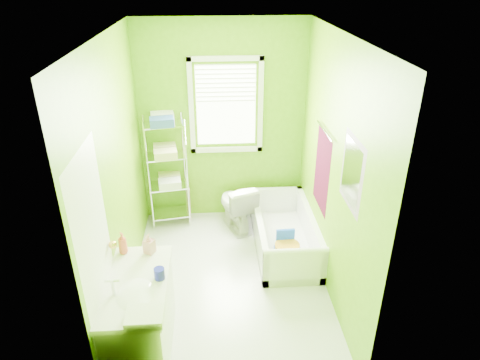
{
  "coord_description": "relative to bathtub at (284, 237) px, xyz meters",
  "views": [
    {
      "loc": [
        -0.12,
        -3.72,
        3.13
      ],
      "look_at": [
        0.14,
        0.25,
        1.11
      ],
      "focal_mm": 32.0,
      "sensor_mm": 36.0,
      "label": 1
    }
  ],
  "objects": [
    {
      "name": "room_envelope",
      "position": [
        -0.7,
        -0.56,
        1.39
      ],
      "size": [
        2.14,
        2.94,
        2.62
      ],
      "color": "#5A9507",
      "rests_on": "ground"
    },
    {
      "name": "wire_shelf_unit",
      "position": [
        -1.41,
        0.7,
        0.76
      ],
      "size": [
        0.54,
        0.45,
        1.51
      ],
      "color": "silver",
      "rests_on": "ground"
    },
    {
      "name": "vanity",
      "position": [
        -1.5,
        -1.47,
        0.26
      ],
      "size": [
        0.54,
        1.05,
        0.98
      ],
      "color": "white",
      "rests_on": "ground"
    },
    {
      "name": "window",
      "position": [
        -0.65,
        0.86,
        1.46
      ],
      "size": [
        0.92,
        0.05,
        1.22
      ],
      "color": "white",
      "rests_on": "ground"
    },
    {
      "name": "door",
      "position": [
        -1.74,
        -1.56,
        0.85
      ],
      "size": [
        0.09,
        0.8,
        2.0
      ],
      "color": "white",
      "rests_on": "ground"
    },
    {
      "name": "right_wall_decor",
      "position": [
        0.33,
        -0.58,
        1.17
      ],
      "size": [
        0.04,
        1.48,
        1.17
      ],
      "color": "#44071E",
      "rests_on": "ground"
    },
    {
      "name": "bathtub",
      "position": [
        0.0,
        0.0,
        0.0
      ],
      "size": [
        0.69,
        1.48,
        0.48
      ],
      "color": "white",
      "rests_on": "ground"
    },
    {
      "name": "toilet",
      "position": [
        -0.56,
        0.5,
        0.18
      ],
      "size": [
        0.57,
        0.74,
        0.67
      ],
      "primitive_type": "imported",
      "rotation": [
        0.0,
        0.0,
        3.48
      ],
      "color": "white",
      "rests_on": "ground"
    },
    {
      "name": "ground",
      "position": [
        -0.7,
        -0.56,
        -0.15
      ],
      "size": [
        2.9,
        2.9,
        0.0
      ],
      "primitive_type": "plane",
      "color": "silver",
      "rests_on": "ground"
    }
  ]
}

